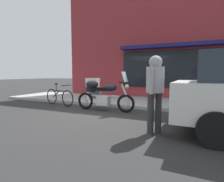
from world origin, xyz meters
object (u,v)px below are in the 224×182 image
pedestrian_walking (155,85)px  parked_bicycle (59,97)px  touring_motorcycle (102,94)px  sandwich_board_sign (93,89)px

pedestrian_walking → parked_bicycle: bearing=155.3°
parked_bicycle → pedestrian_walking: 4.82m
parked_bicycle → pedestrian_walking: bearing=-24.7°
touring_motorcycle → sandwich_board_sign: 1.88m
touring_motorcycle → sandwich_board_sign: touring_motorcycle is taller
parked_bicycle → sandwich_board_sign: (0.91, 1.23, 0.26)m
parked_bicycle → pedestrian_walking: size_ratio=0.99×
parked_bicycle → sandwich_board_sign: 1.55m
touring_motorcycle → sandwich_board_sign: (-1.21, 1.44, 0.02)m
touring_motorcycle → pedestrian_walking: bearing=-38.8°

